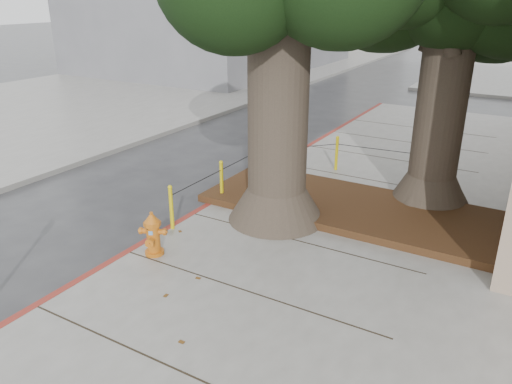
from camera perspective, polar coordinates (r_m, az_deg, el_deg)
ground at (r=8.59m, az=-4.60°, el=-10.91°), size 140.00×140.00×0.00m
sidewalk_opposite at (r=24.59m, az=-18.50°, el=10.07°), size 14.00×60.00×0.15m
curb_red at (r=11.38m, az=-5.72°, el=-1.89°), size 0.14×26.00×0.16m
planter_bed at (r=11.21m, az=10.67°, el=-1.68°), size 6.40×2.60×0.16m
bollard_ring at (r=12.10m, az=3.76°, el=2.65°), size 3.79×5.39×0.95m
fire_hydrant at (r=9.27m, az=-11.70°, el=-4.71°), size 0.46×0.46×0.84m
car_dark at (r=28.67m, az=-5.56°, el=13.83°), size 2.40×4.85×1.36m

